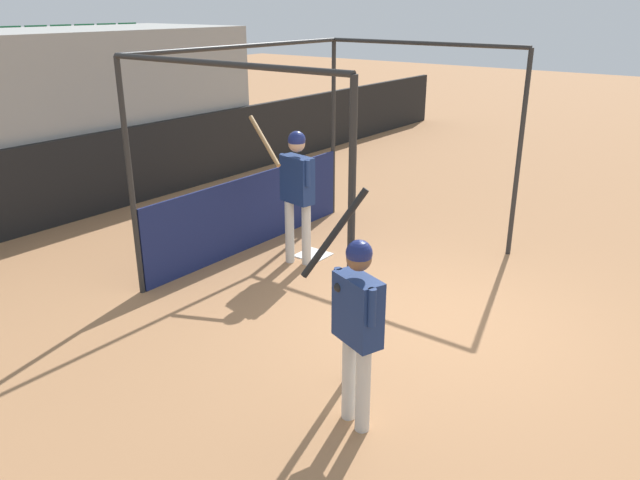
% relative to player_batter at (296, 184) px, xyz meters
% --- Properties ---
extents(ground_plane, '(60.00, 60.00, 0.00)m').
position_rel_player_batter_xyz_m(ground_plane, '(-0.45, -2.36, -1.18)').
color(ground_plane, '#A8754C').
extents(outfield_wall, '(24.00, 0.12, 1.42)m').
position_rel_player_batter_xyz_m(outfield_wall, '(-0.45, 4.26, -0.47)').
color(outfield_wall, black).
rests_on(outfield_wall, ground).
extents(bleacher_section, '(8.15, 3.20, 3.10)m').
position_rel_player_batter_xyz_m(bleacher_section, '(-0.45, 5.92, 0.36)').
color(bleacher_section, '#9E9E99').
rests_on(bleacher_section, ground).
extents(batting_cage, '(4.24, 3.33, 2.99)m').
position_rel_player_batter_xyz_m(batting_cage, '(0.10, 0.39, 0.03)').
color(batting_cage, '#282828').
rests_on(batting_cage, ground).
extents(home_plate, '(0.44, 0.44, 0.02)m').
position_rel_player_batter_xyz_m(home_plate, '(0.36, -0.01, -1.17)').
color(home_plate, white).
rests_on(home_plate, ground).
extents(player_batter, '(0.58, 1.02, 2.07)m').
position_rel_player_batter_xyz_m(player_batter, '(0.00, 0.00, 0.00)').
color(player_batter, silver).
rests_on(player_batter, ground).
extents(player_waiting, '(0.55, 0.83, 2.08)m').
position_rel_player_batter_xyz_m(player_waiting, '(-2.53, -2.73, -0.12)').
color(player_waiting, silver).
rests_on(player_waiting, ground).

